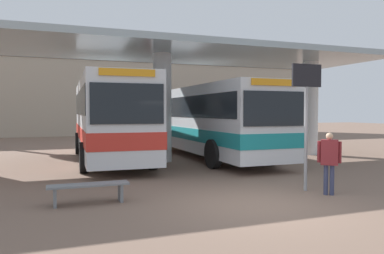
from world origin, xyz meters
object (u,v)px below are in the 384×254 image
(transit_bus_center_bay, at_px, (207,118))
(pedestrian_waiting, at_px, (329,157))
(info_sign_platform, at_px, (306,102))
(parked_car_street, at_px, (172,124))
(waiting_bench_near_pillar, at_px, (89,189))
(transit_bus_left_bay, at_px, (109,116))

(transit_bus_center_bay, bearing_deg, pedestrian_waiting, 88.44)
(info_sign_platform, xyz_separation_m, parked_car_street, (3.23, 22.00, -1.36))
(pedestrian_waiting, xyz_separation_m, parked_car_street, (3.01, 22.65, 0.06))
(transit_bus_center_bay, xyz_separation_m, pedestrian_waiting, (-0.25, -8.51, -0.84))
(pedestrian_waiting, bearing_deg, waiting_bench_near_pillar, -152.87)
(transit_bus_center_bay, bearing_deg, info_sign_platform, 86.68)
(waiting_bench_near_pillar, distance_m, pedestrian_waiting, 5.95)
(transit_bus_center_bay, distance_m, parked_car_street, 14.42)
(transit_bus_left_bay, height_order, pedestrian_waiting, transit_bus_left_bay)
(transit_bus_left_bay, bearing_deg, transit_bus_center_bay, 177.58)
(transit_bus_left_bay, bearing_deg, parked_car_street, -115.69)
(transit_bus_left_bay, distance_m, parked_car_street, 15.60)
(transit_bus_center_bay, relative_size, waiting_bench_near_pillar, 6.23)
(waiting_bench_near_pillar, height_order, info_sign_platform, info_sign_platform)
(transit_bus_center_bay, distance_m, waiting_bench_near_pillar, 9.59)
(waiting_bench_near_pillar, bearing_deg, pedestrian_waiting, -11.75)
(transit_bus_left_bay, height_order, info_sign_platform, transit_bus_left_bay)
(info_sign_platform, distance_m, pedestrian_waiting, 1.57)
(transit_bus_center_bay, height_order, pedestrian_waiting, transit_bus_center_bay)
(info_sign_platform, bearing_deg, parked_car_street, 81.64)
(transit_bus_left_bay, distance_m, info_sign_platform, 9.15)
(info_sign_platform, xyz_separation_m, pedestrian_waiting, (0.22, -0.64, -1.41))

